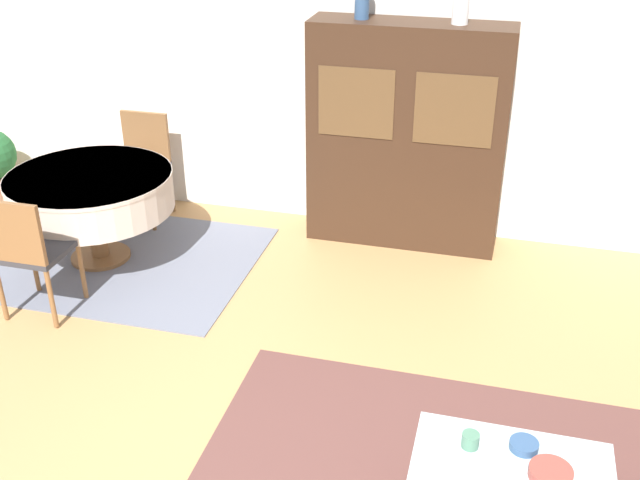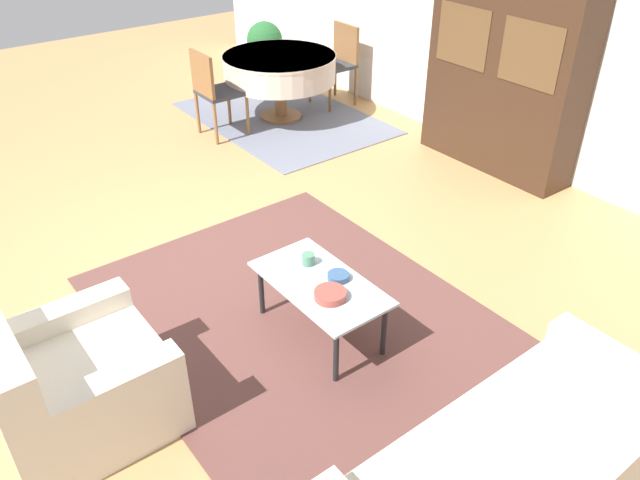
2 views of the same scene
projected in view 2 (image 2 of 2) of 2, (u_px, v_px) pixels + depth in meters
name	position (u px, v px, depth m)	size (l,w,h in m)	color
ground_plane	(174.00, 259.00, 4.97)	(14.00, 14.00, 0.00)	tan
wall_back	(495.00, 17.00, 6.09)	(10.00, 0.06, 2.70)	silver
area_rug	(305.00, 323.00, 4.30)	(3.03, 2.26, 0.01)	brown
dining_rug	(284.00, 118.00, 7.45)	(2.48, 1.71, 0.01)	slate
armchair	(72.00, 385.00, 3.41)	(0.86, 0.89, 0.82)	beige
coffee_table	(320.00, 288.00, 4.02)	(0.94, 0.51, 0.42)	black
display_cabinet	(504.00, 75.00, 5.91)	(1.59, 0.43, 1.85)	#382316
dining_table	(280.00, 68.00, 7.13)	(1.30, 1.30, 0.74)	brown
dining_chair_near	(213.00, 88.00, 6.72)	(0.44, 0.44, 0.94)	brown
dining_chair_far	(338.00, 59.00, 7.61)	(0.44, 0.44, 0.94)	brown
cup	(308.00, 259.00, 4.14)	(0.09, 0.09, 0.08)	#4C7A60
bowl	(330.00, 295.00, 3.84)	(0.20, 0.20, 0.05)	#9E4238
bowl_small	(338.00, 276.00, 4.01)	(0.14, 0.14, 0.04)	#33517A
potted_plant	(265.00, 44.00, 8.70)	(0.49, 0.49, 0.71)	#93664C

